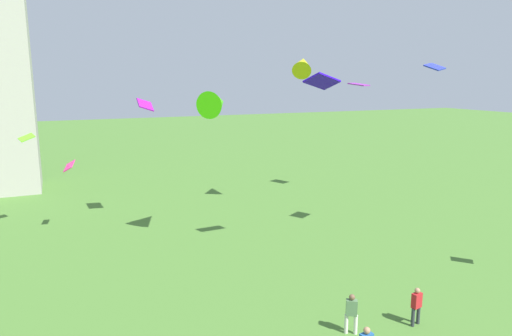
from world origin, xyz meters
The scene contains 10 objects.
person_2 centered at (1.72, 11.23, 0.95)m, with size 0.50×0.44×1.67m.
person_3 centered at (4.54, 10.69, 0.92)m, with size 0.50×0.33×1.63m.
kite_flying_0 centered at (4.57, 18.41, 9.85)m, with size 1.99×1.48×0.95m.
kite_flying_1 centered at (-10.09, 30.01, 6.31)m, with size 1.06×0.82×0.53m.
kite_flying_2 centered at (12.03, 18.15, 10.66)m, with size 1.62×1.39×0.52m.
kite_flying_4 centered at (-7.74, 28.65, 4.51)m, with size 0.80×1.14×0.70m.
kite_flying_5 centered at (-2.72, 28.90, 8.28)m, with size 1.07×1.47×0.89m.
kite_flying_6 centered at (8.60, 27.58, 11.03)m, with size 2.49×2.76×2.16m.
kite_flying_7 centered at (15.34, 29.82, 9.53)m, with size 1.62×1.88×0.29m.
kite_flying_8 centered at (0.32, 23.05, 8.59)m, with size 2.67×2.72×1.67m.
Camera 1 is at (-8.48, -2.45, 9.95)m, focal length 32.13 mm.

